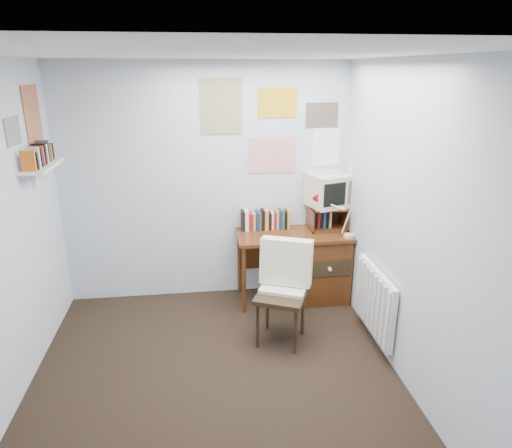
% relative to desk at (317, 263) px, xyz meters
% --- Properties ---
extents(ground, '(3.50, 3.50, 0.00)m').
position_rel_desk_xyz_m(ground, '(-1.17, -1.48, -0.41)').
color(ground, black).
rests_on(ground, ground).
extents(back_wall, '(3.00, 0.02, 2.50)m').
position_rel_desk_xyz_m(back_wall, '(-1.17, 0.27, 0.84)').
color(back_wall, '#B0BAC9').
rests_on(back_wall, ground).
extents(right_wall, '(0.02, 3.50, 2.50)m').
position_rel_desk_xyz_m(right_wall, '(0.33, -1.48, 0.84)').
color(right_wall, '#B0BAC9').
rests_on(right_wall, ground).
extents(ceiling, '(3.00, 3.50, 0.02)m').
position_rel_desk_xyz_m(ceiling, '(-1.17, -1.48, 2.09)').
color(ceiling, white).
rests_on(ceiling, back_wall).
extents(desk, '(1.20, 0.55, 0.76)m').
position_rel_desk_xyz_m(desk, '(0.00, 0.00, 0.00)').
color(desk, '#512912').
rests_on(desk, ground).
extents(desk_chair, '(0.62, 0.61, 0.92)m').
position_rel_desk_xyz_m(desk_chair, '(-0.55, -0.81, 0.06)').
color(desk_chair, black).
rests_on(desk_chair, ground).
extents(desk_lamp, '(0.30, 0.27, 0.38)m').
position_rel_desk_xyz_m(desk_lamp, '(0.27, -0.18, 0.55)').
color(desk_lamp, red).
rests_on(desk_lamp, desk).
extents(tv_riser, '(0.40, 0.30, 0.25)m').
position_rel_desk_xyz_m(tv_riser, '(0.12, 0.11, 0.48)').
color(tv_riser, '#512912').
rests_on(tv_riser, desk).
extents(crt_tv, '(0.49, 0.47, 0.38)m').
position_rel_desk_xyz_m(crt_tv, '(0.12, 0.13, 0.79)').
color(crt_tv, beige).
rests_on(crt_tv, tv_riser).
extents(book_row, '(0.60, 0.14, 0.22)m').
position_rel_desk_xyz_m(book_row, '(-0.51, 0.18, 0.46)').
color(book_row, '#512912').
rests_on(book_row, desk).
extents(radiator, '(0.09, 0.80, 0.60)m').
position_rel_desk_xyz_m(radiator, '(0.29, -0.93, 0.01)').
color(radiator, white).
rests_on(radiator, right_wall).
extents(wall_shelf, '(0.20, 0.62, 0.24)m').
position_rel_desk_xyz_m(wall_shelf, '(-2.57, -0.38, 1.21)').
color(wall_shelf, white).
rests_on(wall_shelf, left_wall).
extents(posters_back, '(1.20, 0.01, 0.90)m').
position_rel_desk_xyz_m(posters_back, '(-0.47, 0.26, 1.44)').
color(posters_back, white).
rests_on(posters_back, back_wall).
extents(posters_left, '(0.01, 0.70, 0.60)m').
position_rel_desk_xyz_m(posters_left, '(-2.67, -0.38, 1.59)').
color(posters_left, white).
rests_on(posters_left, left_wall).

